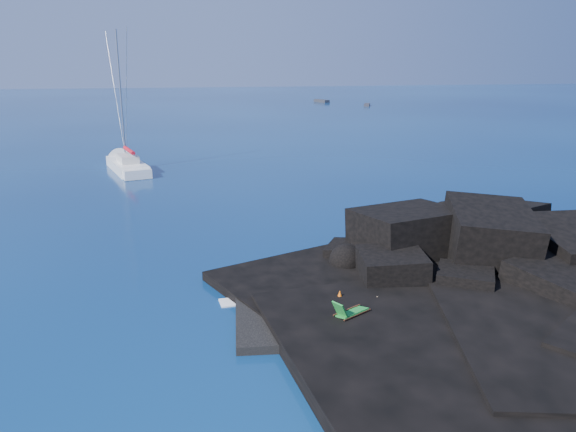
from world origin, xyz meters
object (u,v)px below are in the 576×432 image
deck_chair (352,308)px  distant_boat_b (367,106)px  marker_cone (340,296)px  sunbather (370,302)px  sailboat (128,171)px  distant_boat_a (322,102)px

deck_chair → distant_boat_b: bearing=41.2°
marker_cone → sunbather: bearing=-27.0°
distant_boat_b → sailboat: bearing=-102.7°
deck_chair → sunbather: 1.72m
deck_chair → distant_boat_b: 112.42m
sunbather → marker_cone: size_ratio=3.14×
sailboat → deck_chair: sailboat is taller
sailboat → marker_cone: bearing=-87.0°
sailboat → distant_boat_b: 85.08m
deck_chair → distant_boat_a: 122.79m
sailboat → marker_cone: size_ratio=24.36×
deck_chair → distant_boat_a: size_ratio=0.33×
deck_chair → sunbather: deck_chair is taller
sunbather → distant_boat_b: (35.97, 104.91, -0.52)m
sunbather → distant_boat_a: 121.35m
deck_chair → distant_boat_b: (37.16, 106.10, -0.90)m
deck_chair → sailboat: bearing=78.1°
sailboat → sunbather: (12.68, -35.12, 0.52)m
sailboat → sunbather: size_ratio=7.75×
sunbather → marker_cone: 1.33m
distant_boat_a → sunbather: bearing=-124.8°
deck_chair → sunbather: bearing=15.6°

